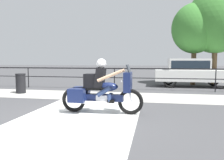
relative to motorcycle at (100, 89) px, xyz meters
name	(u,v)px	position (x,y,z in m)	size (l,w,h in m)	color
ground_plane	(81,115)	(-0.51, -0.31, -0.71)	(120.00, 120.00, 0.00)	#424244
sidewalk_band	(106,96)	(-0.51, 3.09, -0.71)	(44.00, 2.40, 0.01)	#A8A59E
crosswalk_band	(80,116)	(-0.47, -0.51, -0.71)	(3.24, 6.00, 0.01)	silver
fence_railing	(114,73)	(-0.51, 5.28, 0.21)	(36.00, 0.05, 1.17)	black
motorcycle	(100,89)	(0.00, 0.00, 0.00)	(2.49, 0.76, 1.63)	black
parked_car	(191,71)	(3.74, 7.33, 0.24)	(4.36, 1.67, 1.68)	silver
trash_bin	(21,83)	(-4.68, 3.12, -0.24)	(0.47, 0.47, 0.95)	black
tree_behind_sign	(216,21)	(5.35, 8.63, 3.31)	(3.67, 3.67, 6.06)	brown
tree_behind_car	(195,29)	(4.08, 8.55, 2.86)	(2.88, 2.88, 5.18)	brown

